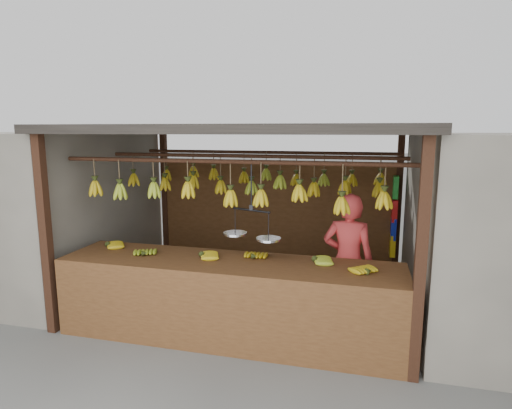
# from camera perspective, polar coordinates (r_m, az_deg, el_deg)

# --- Properties ---
(ground) EXTENTS (80.00, 80.00, 0.00)m
(ground) POSITION_cam_1_polar(r_m,az_deg,el_deg) (6.13, -0.72, -12.54)
(ground) COLOR #5B5B57
(stall) EXTENTS (4.30, 3.30, 2.40)m
(stall) POSITION_cam_1_polar(r_m,az_deg,el_deg) (5.99, 0.07, 6.38)
(stall) COLOR black
(stall) RESTS_ON ground
(neighbor_left) EXTENTS (3.00, 3.00, 2.30)m
(neighbor_left) POSITION_cam_1_polar(r_m,az_deg,el_deg) (7.56, -28.11, -0.33)
(neighbor_left) COLOR slate
(neighbor_left) RESTS_ON ground
(counter) EXTENTS (3.84, 0.87, 0.96)m
(counter) POSITION_cam_1_polar(r_m,az_deg,el_deg) (4.76, -4.13, -10.12)
(counter) COLOR #58341A
(counter) RESTS_ON ground
(hanging_bananas) EXTENTS (3.59, 2.26, 0.39)m
(hanging_bananas) POSITION_cam_1_polar(r_m,az_deg,el_deg) (5.71, -0.79, 2.66)
(hanging_bananas) COLOR #B79813
(hanging_bananas) RESTS_ON ground
(balance_scale) EXTENTS (0.69, 0.41, 0.84)m
(balance_scale) POSITION_cam_1_polar(r_m,az_deg,el_deg) (4.76, -0.62, -3.71)
(balance_scale) COLOR black
(balance_scale) RESTS_ON ground
(vendor) EXTENTS (0.63, 0.44, 1.63)m
(vendor) POSITION_cam_1_polar(r_m,az_deg,el_deg) (5.19, 12.16, -7.43)
(vendor) COLOR #BF3333
(vendor) RESTS_ON ground
(bag_bundles) EXTENTS (0.08, 0.26, 1.25)m
(bag_bundles) POSITION_cam_1_polar(r_m,az_deg,el_deg) (6.96, 17.91, -1.71)
(bag_bundles) COLOR #199926
(bag_bundles) RESTS_ON ground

